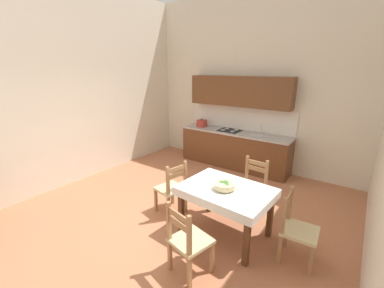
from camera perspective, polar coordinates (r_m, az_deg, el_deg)
ground_plane at (r=4.36m, az=-4.24°, el=-16.80°), size 5.82×6.46×0.10m
wall_back at (r=6.22m, az=13.76°, el=13.34°), size 5.82×0.12×4.05m
wall_left at (r=5.74m, az=-26.13°, el=11.86°), size 0.12×6.46×4.05m
kitchen_cabinetry at (r=6.19m, az=9.85°, el=2.56°), size 2.75×0.63×2.20m
dining_table at (r=3.65m, az=7.78°, el=-11.92°), size 1.30×0.99×0.75m
dining_chair_camera_side at (r=3.10m, az=-0.89°, el=-21.44°), size 0.50×0.50×0.93m
dining_chair_window_side at (r=3.53m, az=22.87°, el=-17.60°), size 0.45×0.45×0.93m
dining_chair_kitchen_side at (r=4.37m, az=13.49°, el=-9.71°), size 0.45×0.45×0.93m
dining_chair_tv_side at (r=4.23m, az=-4.66°, el=-10.20°), size 0.50×0.50×0.93m
fruit_bowl at (r=3.53m, az=7.49°, el=-9.39°), size 0.30×0.30×0.12m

